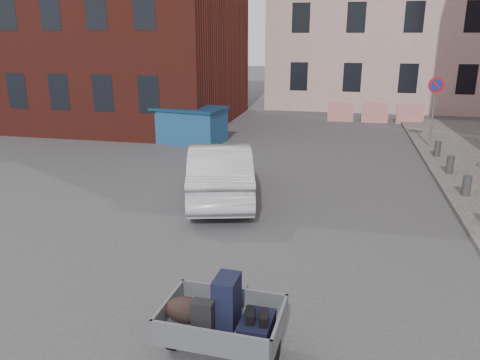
# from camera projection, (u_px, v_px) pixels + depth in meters

# --- Properties ---
(ground) EXTENTS (120.00, 120.00, 0.00)m
(ground) POSITION_uv_depth(u_px,v_px,m) (218.00, 229.00, 10.74)
(ground) COLOR #38383A
(ground) RESTS_ON ground
(far_building) EXTENTS (6.00, 6.00, 8.00)m
(far_building) POSITION_uv_depth(u_px,v_px,m) (32.00, 39.00, 34.21)
(far_building) COLOR maroon
(far_building) RESTS_ON ground
(no_parking_sign) EXTENTS (0.60, 0.09, 2.65)m
(no_parking_sign) POSITION_uv_depth(u_px,v_px,m) (435.00, 97.00, 17.75)
(no_parking_sign) COLOR gray
(no_parking_sign) RESTS_ON sidewalk
(bollards) EXTENTS (0.22, 9.02, 0.55)m
(bollards) POSITION_uv_depth(u_px,v_px,m) (467.00, 186.00, 12.55)
(bollards) COLOR #3A3A3D
(bollards) RESTS_ON sidewalk
(barriers) EXTENTS (4.70, 0.18, 1.00)m
(barriers) POSITION_uv_depth(u_px,v_px,m) (375.00, 113.00, 23.71)
(barriers) COLOR red
(barriers) RESTS_ON ground
(trailer) EXTENTS (1.65, 1.84, 1.20)m
(trailer) POSITION_uv_depth(u_px,v_px,m) (221.00, 318.00, 6.29)
(trailer) COLOR black
(trailer) RESTS_ON ground
(dumpster) EXTENTS (3.74, 2.37, 1.46)m
(dumpster) POSITION_uv_depth(u_px,v_px,m) (183.00, 124.00, 19.42)
(dumpster) COLOR #1B5283
(dumpster) RESTS_ON ground
(silver_car) EXTENTS (2.76, 4.86, 1.52)m
(silver_car) POSITION_uv_depth(u_px,v_px,m) (220.00, 171.00, 12.63)
(silver_car) COLOR #B8BAC0
(silver_car) RESTS_ON ground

